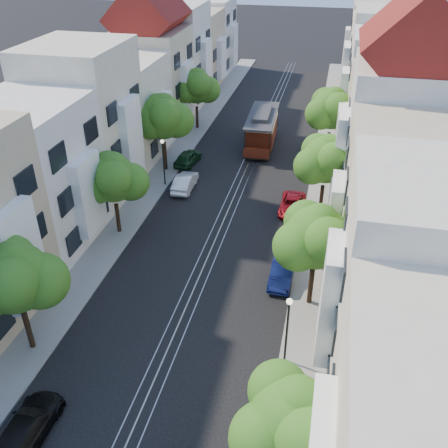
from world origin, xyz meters
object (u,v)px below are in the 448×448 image
Objects in this scene: tree_w_d at (197,87)px; parked_car_e_far at (292,205)px; tree_e_d at (333,110)px; parked_car_w_mid at (185,182)px; tree_e_c at (327,161)px; tree_w_a at (15,279)px; tree_e_a at (295,424)px; cable_car at (262,127)px; lamp_east at (288,321)px; parked_car_w_far at (188,157)px; tree_w_b at (114,180)px; lamp_west at (163,156)px; parked_car_w_near at (27,428)px; parked_car_e_mid at (283,270)px; tree_w_c at (163,118)px; tree_e_b at (317,239)px.

tree_w_d is 20.52m from parked_car_e_far.
tree_e_d reaches higher than parked_car_w_mid.
tree_e_c is 23.05m from tree_w_a.
tree_e_a reaches higher than cable_car.
parked_car_w_far is (-11.90, 22.77, -2.17)m from lamp_east.
cable_car is (-6.76, 12.73, -2.63)m from tree_e_c.
cable_car is at bearing 100.71° from tree_e_a.
parked_car_e_far is (4.51, -12.77, -1.39)m from cable_car.
tree_w_b is 8.22m from lamp_west.
tree_w_a is (-14.40, -29.00, -0.13)m from tree_e_d.
tree_e_d is at bearing 87.96° from lamp_east.
tree_e_a is at bearing -69.73° from tree_w_d.
tree_e_d is 1.52× the size of parked_car_w_near.
parked_car_e_mid is 19.14m from parked_car_w_far.
tree_w_b is 22.00m from tree_w_d.
tree_e_c is 1.60× the size of parked_car_w_mid.
parked_car_w_mid is (-11.66, -9.20, -4.20)m from tree_e_d.
parked_car_e_far is at bearing -52.85° from tree_w_d.
tree_w_c is 11.30m from cable_car.
tree_w_a is at bearing -142.26° from parked_car_e_mid.
parked_car_e_far is at bearing -113.60° from parked_car_w_near.
parked_car_w_near is (-10.70, -7.05, -2.19)m from lamp_east.
tree_e_c reaches higher than parked_car_w_near.
tree_e_a is at bearing 114.18° from parked_car_w_mid.
tree_e_b is at bearing -135.46° from parked_car_w_near.
tree_w_c is 3.81m from lamp_west.
tree_w_c is at bearing 56.30° from parked_car_w_far.
tree_w_a is 1.61× the size of lamp_east.
parked_car_w_near is at bearing -108.92° from tree_e_d.
parked_car_w_near is 29.84m from parked_car_w_far.
tree_w_d is 14.11m from lamp_west.
parked_car_e_mid is at bearing -48.18° from tree_w_c.
tree_w_c is 28.50m from parked_car_w_near.
tree_w_b is at bearing -153.50° from parked_car_e_far.
parked_car_e_far is at bearing 93.61° from parked_car_e_mid.
parked_car_w_far is at bearing -89.03° from parked_car_w_near.
tree_w_a reaches higher than parked_car_e_mid.
tree_w_d is 14.99m from parked_car_w_mid.
tree_w_a is 23.00m from tree_w_c.
tree_e_b is 1.07× the size of tree_w_b.
tree_e_c is 1.56× the size of parked_car_e_far.
tree_e_d is at bearing 33.50° from lamp_west.
tree_w_b is at bearing 168.45° from parked_car_e_mid.
parked_car_w_mid reaches higher than parked_car_w_near.
tree_w_c is 4.99m from parked_car_w_far.
parked_car_e_far is (-2.25, -11.04, -4.29)m from tree_e_d.
cable_car is at bearing 105.90° from tree_e_b.
tree_e_b is at bearing -48.01° from tree_w_c.
tree_e_b reaches higher than parked_car_e_mid.
lamp_west is at bearing 87.60° from tree_w_a.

